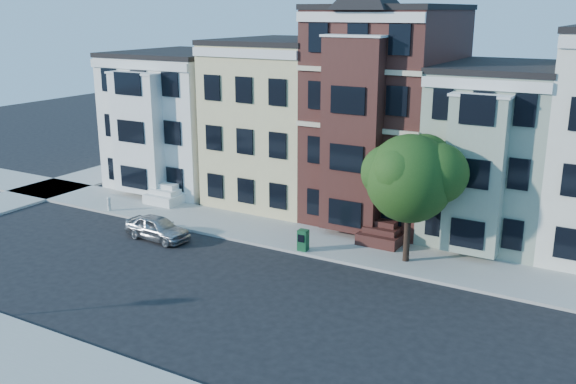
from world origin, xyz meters
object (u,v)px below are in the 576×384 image
Objects in this scene: parked_car at (157,228)px; fire_hydrant at (109,205)px; street_tree at (410,184)px; newspaper_box at (303,240)px.

parked_car is 6.10m from fire_hydrant.
street_tree is 13.72m from parked_car.
parked_car reaches higher than fire_hydrant.
fire_hydrant is (-18.57, -1.35, -3.54)m from street_tree.
parked_car is 3.51× the size of newspaper_box.
parked_car reaches higher than newspaper_box.
fire_hydrant is at bearing 73.44° from parked_car.
street_tree is at bearing -71.19° from parked_car.
newspaper_box reaches higher than fire_hydrant.
fire_hydrant is at bearing -175.85° from street_tree.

